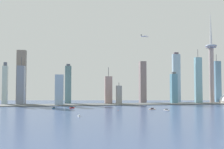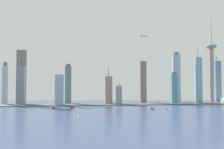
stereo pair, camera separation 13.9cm
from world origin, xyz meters
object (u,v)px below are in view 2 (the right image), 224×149
Objects in this scene: skyscraper_3 at (21,77)px; channel_buoy_0 at (118,110)px; skyscraper_5 at (59,90)px; boat_3 at (166,110)px; skyscraper_10 at (5,84)px; skyscraper_6 at (68,84)px; boat_6 at (152,109)px; skyscraper_11 at (108,90)px; skyscraper_0 at (217,81)px; boat_7 at (79,116)px; skyscraper_1 at (174,88)px; skyscraper_2 at (119,95)px; skyscraper_7 at (21,85)px; skyscraper_8 at (198,80)px; airplane at (144,36)px; skyscraper_9 at (143,82)px; skyscraper_4 at (176,78)px; boat_1 at (72,108)px; boat_4 at (54,108)px; observation_tower at (211,62)px.

skyscraper_3 is 97.92× the size of channel_buoy_0.
skyscraper_5 is 6.04× the size of boat_3.
skyscraper_10 is 412.04m from channel_buoy_0.
skyscraper_6 is 318.49m from boat_6.
skyscraper_6 is at bearing 167.11° from skyscraper_11.
skyscraper_5 is 0.69× the size of skyscraper_10.
skyscraper_5 is 0.71× the size of skyscraper_6.
skyscraper_0 is 744.26m from skyscraper_10.
skyscraper_5 is 292.62m from boat_7.
skyscraper_1 is 1.50× the size of skyscraper_2.
skyscraper_3 is at bearing 101.59° from skyscraper_7.
skyscraper_7 reaches higher than skyscraper_10.
skyscraper_8 is at bearing 33.32° from channel_buoy_0.
skyscraper_6 is at bearing 69.13° from skyscraper_5.
skyscraper_8 is at bearing -11.36° from airplane.
skyscraper_9 is (94.75, 63.64, 42.28)m from skyscraper_2.
skyscraper_4 is (526.95, -8.43, -1.01)m from skyscraper_3.
skyscraper_1 is 7.85× the size of boat_1.
boat_6 is 1.53× the size of boat_7.
skyscraper_1 reaches higher than skyscraper_5.
boat_6 is at bearing -114.58° from airplane.
skyscraper_2 is 38.96× the size of channel_buoy_0.
skyscraper_11 is at bearing -2.24° from skyscraper_7.
skyscraper_11 is at bearing -171.59° from skyscraper_0.
skyscraper_8 is 490.50m from boat_4.
skyscraper_9 is at bearing 66.79° from airplane.
skyscraper_11 is (129.75, -29.70, -18.51)m from skyscraper_6.
boat_3 is 1.44× the size of boat_7.
skyscraper_10 reaches higher than skyscraper_1.
skyscraper_3 is 589.63m from skyscraper_8.
skyscraper_4 is 1.32× the size of skyscraper_10.
skyscraper_4 is 1.18× the size of skyscraper_7.
airplane reaches higher than skyscraper_1.
skyscraper_8 is 11.16× the size of boat_6.
boat_4 is (-405.89, -173.12, -85.09)m from skyscraper_4.
skyscraper_3 is 423.56m from airplane.
skyscraper_0 is at bearing 106.35° from boat_3.
skyscraper_9 is at bearing 134.56° from boat_7.
observation_tower reaches higher than boat_6.
boat_4 is (-6.10, -104.41, -44.93)m from skyscraper_5.
skyscraper_2 is 0.38× the size of skyscraper_8.
skyscraper_4 reaches higher than skyscraper_10.
skyscraper_1 is at bearing -128.20° from boat_6.
skyscraper_2 is at bearing -177.53° from observation_tower.
skyscraper_9 is at bearing -102.38° from boat_6.
skyscraper_10 is at bearing 158.86° from skyscraper_5.
boat_3 is (-135.88, -263.15, -84.94)m from skyscraper_4.
skyscraper_6 reaches higher than boat_4.
airplane is (6.53, 210.95, 218.76)m from boat_3.
airplane is (85.22, 1.21, 190.60)m from skyscraper_2.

